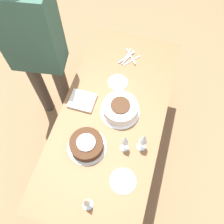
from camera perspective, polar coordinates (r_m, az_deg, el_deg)
ground_plane at (r=2.46m, az=0.00°, el=-8.19°), size 12.00×12.00×0.00m
dining_table at (r=1.89m, az=0.00°, el=-2.27°), size 1.59×0.74×0.73m
cake_center_white at (r=1.76m, az=1.88°, el=0.78°), size 0.29×0.29×0.10m
cake_front_chocolate at (r=1.67m, az=-5.82°, el=-7.45°), size 0.26×0.26×0.09m
wine_glass_near at (r=1.56m, az=3.04°, el=-6.49°), size 0.06×0.06×0.20m
wine_glass_far at (r=1.50m, az=-5.95°, el=-19.80°), size 0.07×0.07×0.19m
wine_glass_extra at (r=1.57m, az=7.26°, el=-6.12°), size 0.06×0.06×0.21m
dessert_plate_left at (r=1.92m, az=1.36°, el=6.73°), size 0.15×0.15×0.01m
dessert_plate_right at (r=1.63m, az=2.52°, el=-15.51°), size 0.17×0.17×0.01m
fork_pile at (r=2.06m, az=3.88°, el=12.33°), size 0.19×0.16×0.01m
napkin_stack at (r=1.84m, az=-6.82°, el=2.56°), size 0.16×0.18×0.02m
person_cutting at (r=1.92m, az=-17.37°, el=14.41°), size 0.28×0.43×1.60m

